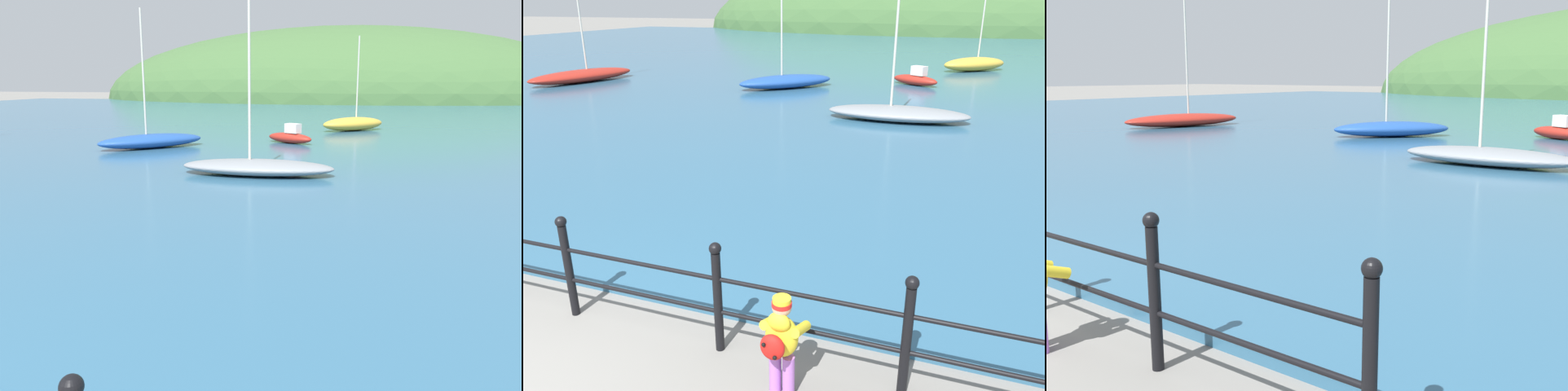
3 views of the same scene
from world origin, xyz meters
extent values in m
cylinder|color=black|center=(3.37, 1.50, 0.55)|extent=(0.09, 0.09, 1.10)
sphere|color=black|center=(3.37, 1.50, 1.15)|extent=(0.12, 0.12, 0.12)
cylinder|color=black|center=(5.20, 1.50, 0.55)|extent=(0.09, 0.09, 1.10)
sphere|color=black|center=(5.20, 1.50, 1.15)|extent=(0.12, 0.12, 0.12)
cylinder|color=yellow|center=(2.49, 1.21, 0.67)|extent=(0.11, 0.32, 0.19)
ellipsoid|color=gray|center=(1.72, 12.55, 0.30)|extent=(4.11, 1.55, 0.41)
cylinder|color=beige|center=(1.52, 12.54, 2.74)|extent=(0.07, 0.07, 4.47)
ellipsoid|color=maroon|center=(1.42, 19.60, 0.31)|extent=(2.16, 1.61, 0.41)
cube|color=silver|center=(1.56, 19.52, 0.70)|extent=(0.69, 0.60, 0.37)
ellipsoid|color=maroon|center=(-12.19, 15.66, 0.36)|extent=(2.75, 5.07, 0.51)
cylinder|color=beige|center=(-12.12, 15.89, 3.29)|extent=(0.07, 0.07, 5.36)
ellipsoid|color=#1E4793|center=(-3.34, 17.07, 0.36)|extent=(3.69, 3.75, 0.51)
cylinder|color=beige|center=(-3.48, 16.93, 2.82)|extent=(0.07, 0.07, 4.41)
camera|label=1|loc=(4.71, -0.39, 2.56)|focal=35.00mm
camera|label=2|loc=(3.63, -2.32, 3.33)|focal=35.00mm
camera|label=3|loc=(6.80, -1.21, 2.17)|focal=42.00mm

